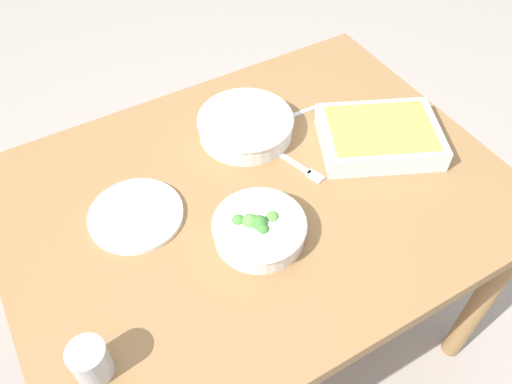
{
  "coord_description": "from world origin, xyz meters",
  "views": [
    {
      "loc": [
        -0.41,
        -0.71,
        1.69
      ],
      "look_at": [
        0.0,
        0.0,
        0.74
      ],
      "focal_mm": 36.5,
      "sensor_mm": 36.0,
      "label": 1
    }
  ],
  "objects_px": {
    "broccoli_bowl": "(259,228)",
    "drink_cup": "(91,362)",
    "stew_bowl": "(246,125)",
    "fork_on_table": "(299,166)",
    "baking_dish": "(380,135)",
    "side_plate": "(136,215)",
    "spoon_by_stew": "(289,117)"
  },
  "relations": [
    {
      "from": "baking_dish",
      "to": "side_plate",
      "type": "relative_size",
      "value": 1.66
    },
    {
      "from": "broccoli_bowl",
      "to": "side_plate",
      "type": "height_order",
      "value": "broccoli_bowl"
    },
    {
      "from": "spoon_by_stew",
      "to": "fork_on_table",
      "type": "xyz_separation_m",
      "value": [
        -0.08,
        -0.17,
        -0.0
      ]
    },
    {
      "from": "broccoli_bowl",
      "to": "spoon_by_stew",
      "type": "height_order",
      "value": "broccoli_bowl"
    },
    {
      "from": "side_plate",
      "to": "fork_on_table",
      "type": "xyz_separation_m",
      "value": [
        0.41,
        -0.06,
        -0.0
      ]
    },
    {
      "from": "stew_bowl",
      "to": "fork_on_table",
      "type": "distance_m",
      "value": 0.19
    },
    {
      "from": "stew_bowl",
      "to": "spoon_by_stew",
      "type": "xyz_separation_m",
      "value": [
        0.13,
        -0.0,
        -0.03
      ]
    },
    {
      "from": "stew_bowl",
      "to": "fork_on_table",
      "type": "relative_size",
      "value": 1.46
    },
    {
      "from": "stew_bowl",
      "to": "baking_dish",
      "type": "bearing_deg",
      "value": -37.29
    },
    {
      "from": "drink_cup",
      "to": "side_plate",
      "type": "xyz_separation_m",
      "value": [
        0.2,
        0.31,
        -0.03
      ]
    },
    {
      "from": "fork_on_table",
      "to": "baking_dish",
      "type": "bearing_deg",
      "value": -9.5
    },
    {
      "from": "drink_cup",
      "to": "fork_on_table",
      "type": "xyz_separation_m",
      "value": [
        0.62,
        0.25,
        -0.04
      ]
    },
    {
      "from": "baking_dish",
      "to": "drink_cup",
      "type": "bearing_deg",
      "value": -165.69
    },
    {
      "from": "broccoli_bowl",
      "to": "fork_on_table",
      "type": "distance_m",
      "value": 0.24
    },
    {
      "from": "broccoli_bowl",
      "to": "side_plate",
      "type": "relative_size",
      "value": 0.96
    },
    {
      "from": "stew_bowl",
      "to": "drink_cup",
      "type": "bearing_deg",
      "value": -142.78
    },
    {
      "from": "drink_cup",
      "to": "side_plate",
      "type": "height_order",
      "value": "drink_cup"
    },
    {
      "from": "side_plate",
      "to": "drink_cup",
      "type": "bearing_deg",
      "value": -123.28
    },
    {
      "from": "spoon_by_stew",
      "to": "fork_on_table",
      "type": "distance_m",
      "value": 0.19
    },
    {
      "from": "fork_on_table",
      "to": "spoon_by_stew",
      "type": "bearing_deg",
      "value": 65.29
    },
    {
      "from": "broccoli_bowl",
      "to": "side_plate",
      "type": "bearing_deg",
      "value": 138.8
    },
    {
      "from": "spoon_by_stew",
      "to": "side_plate",
      "type": "bearing_deg",
      "value": -166.9
    },
    {
      "from": "broccoli_bowl",
      "to": "fork_on_table",
      "type": "bearing_deg",
      "value": 35.04
    },
    {
      "from": "stew_bowl",
      "to": "broccoli_bowl",
      "type": "relative_size",
      "value": 1.21
    },
    {
      "from": "fork_on_table",
      "to": "drink_cup",
      "type": "bearing_deg",
      "value": -157.82
    },
    {
      "from": "drink_cup",
      "to": "spoon_by_stew",
      "type": "bearing_deg",
      "value": 31.24
    },
    {
      "from": "baking_dish",
      "to": "side_plate",
      "type": "distance_m",
      "value": 0.64
    },
    {
      "from": "fork_on_table",
      "to": "stew_bowl",
      "type": "bearing_deg",
      "value": 107.64
    },
    {
      "from": "stew_bowl",
      "to": "drink_cup",
      "type": "xyz_separation_m",
      "value": [
        -0.56,
        -0.43,
        0.01
      ]
    },
    {
      "from": "spoon_by_stew",
      "to": "fork_on_table",
      "type": "height_order",
      "value": "spoon_by_stew"
    },
    {
      "from": "broccoli_bowl",
      "to": "spoon_by_stew",
      "type": "bearing_deg",
      "value": 48.28
    },
    {
      "from": "broccoli_bowl",
      "to": "drink_cup",
      "type": "xyz_separation_m",
      "value": [
        -0.42,
        -0.11,
        0.01
      ]
    }
  ]
}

